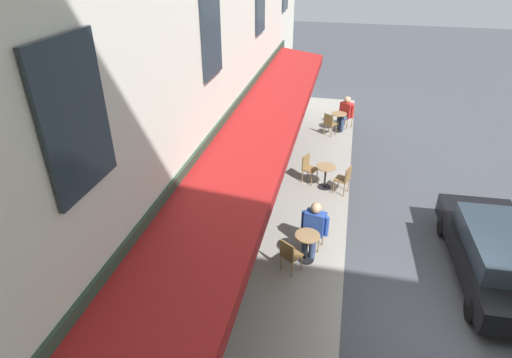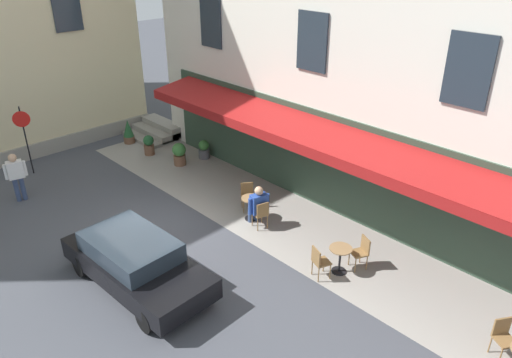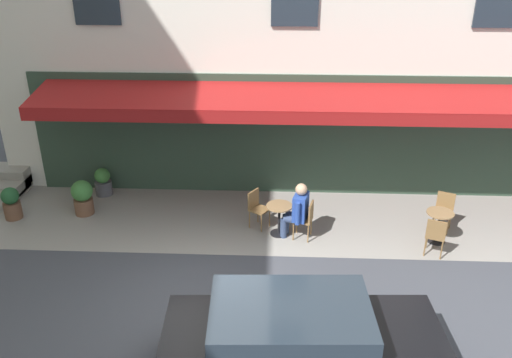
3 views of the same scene
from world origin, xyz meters
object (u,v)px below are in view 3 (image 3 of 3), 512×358
object	(u,v)px
cafe_table_mid_terrace	(279,215)
cafe_chair_wicker_back_row	(436,234)
potted_plant_entrance_left	(83,197)
potted_plant_by_steps	(103,182)
cafe_table_streetside	(439,222)
potted_plant_mid_terrace	(11,203)
cafe_chair_wicker_under_awning	(306,217)
cafe_chair_wicker_by_window	(444,208)
seated_companion_in_blue	(297,209)
parked_car_black	(299,339)
cafe_chair_wicker_corner_right	(257,206)

from	to	relation	value
cafe_table_mid_terrace	cafe_chair_wicker_back_row	world-z (taller)	cafe_chair_wicker_back_row
potted_plant_entrance_left	potted_plant_by_steps	size ratio (longest dim) A/B	1.18
cafe_table_streetside	potted_plant_mid_terrace	distance (m)	10.07
cafe_chair_wicker_under_awning	cafe_chair_wicker_by_window	distance (m)	3.26
cafe_table_mid_terrace	cafe_chair_wicker_by_window	size ratio (longest dim) A/B	0.82
cafe_chair_wicker_under_awning	seated_companion_in_blue	size ratio (longest dim) A/B	0.67
parked_car_black	cafe_chair_wicker_back_row	bearing A→B (deg)	-130.58
cafe_chair_wicker_corner_right	cafe_chair_wicker_by_window	world-z (taller)	same
cafe_chair_wicker_back_row	potted_plant_entrance_left	xyz separation A→B (m)	(8.17, -1.52, -0.08)
cafe_chair_wicker_under_awning	cafe_chair_wicker_back_row	world-z (taller)	same
cafe_chair_wicker_back_row	potted_plant_mid_terrace	world-z (taller)	cafe_chair_wicker_back_row
cafe_chair_wicker_back_row	potted_plant_mid_terrace	distance (m)	9.90
cafe_chair_wicker_by_window	parked_car_black	bearing A→B (deg)	53.16
cafe_table_mid_terrace	parked_car_black	size ratio (longest dim) A/B	0.17
cafe_table_streetside	potted_plant_mid_terrace	xyz separation A→B (m)	(10.05, -0.63, -0.08)
cafe_chair_wicker_corner_right	potted_plant_mid_terrace	bearing A→B (deg)	-1.15
cafe_chair_wicker_by_window	potted_plant_entrance_left	xyz separation A→B (m)	(8.66, -0.36, -0.08)
cafe_table_streetside	cafe_chair_wicker_back_row	xyz separation A→B (m)	(0.23, 0.59, 0.06)
cafe_chair_wicker_under_awning	potted_plant_entrance_left	size ratio (longest dim) A/B	1.02
potted_plant_by_steps	cafe_chair_wicker_by_window	bearing A→B (deg)	170.47
cafe_table_streetside	seated_companion_in_blue	xyz separation A→B (m)	(3.16, -0.06, 0.23)
potted_plant_mid_terrace	potted_plant_by_steps	bearing A→B (deg)	-142.89
cafe_chair_wicker_under_awning	potted_plant_mid_terrace	distance (m)	7.13
potted_plant_mid_terrace	potted_plant_by_steps	size ratio (longest dim) A/B	1.09
potted_plant_mid_terrace	cafe_chair_wicker_under_awning	bearing A→B (deg)	174.99
cafe_table_streetside	cafe_chair_wicker_by_window	xyz separation A→B (m)	(-0.27, -0.57, 0.06)
cafe_table_mid_terrace	potted_plant_mid_terrace	distance (m)	6.51
cafe_table_mid_terrace	seated_companion_in_blue	xyz separation A→B (m)	(-0.40, 0.10, 0.23)
potted_plant_by_steps	parked_car_black	size ratio (longest dim) A/B	0.17
cafe_table_mid_terrace	cafe_chair_wicker_corner_right	bearing A→B (deg)	-33.12
cafe_chair_wicker_by_window	potted_plant_entrance_left	world-z (taller)	cafe_chair_wicker_by_window
potted_plant_mid_terrace	seated_companion_in_blue	bearing A→B (deg)	175.29
cafe_chair_wicker_by_window	seated_companion_in_blue	size ratio (longest dim) A/B	0.67
cafe_chair_wicker_under_awning	cafe_table_streetside	xyz separation A→B (m)	(-2.95, 0.00, -0.06)
cafe_chair_wicker_under_awning	seated_companion_in_blue	distance (m)	0.28
cafe_chair_wicker_under_awning	potted_plant_mid_terrace	xyz separation A→B (m)	(7.11, -0.62, -0.14)
cafe_chair_wicker_corner_right	parked_car_black	bearing A→B (deg)	100.46
cafe_chair_wicker_under_awning	cafe_chair_wicker_back_row	xyz separation A→B (m)	(-2.72, 0.59, 0.00)
cafe_table_mid_terrace	cafe_chair_wicker_under_awning	world-z (taller)	cafe_chair_wicker_under_awning
cafe_table_mid_terrace	potted_plant_mid_terrace	world-z (taller)	potted_plant_mid_terrace
cafe_chair_wicker_by_window	potted_plant_mid_terrace	size ratio (longest dim) A/B	1.12
cafe_chair_wicker_by_window	potted_plant_by_steps	xyz separation A→B (m)	(8.50, -1.43, -0.19)
cafe_chair_wicker_by_window	cafe_table_mid_terrace	bearing A→B (deg)	6.14
cafe_chair_wicker_corner_right	seated_companion_in_blue	distance (m)	1.05
cafe_chair_wicker_back_row	parked_car_black	distance (m)	4.63
cafe_table_mid_terrace	parked_car_black	xyz separation A→B (m)	(-0.32, 4.27, 0.22)
cafe_chair_wicker_corner_right	cafe_chair_wicker_by_window	distance (m)	4.36
cafe_chair_wicker_under_awning	parked_car_black	size ratio (longest dim) A/B	0.21
cafe_chair_wicker_by_window	potted_plant_mid_terrace	xyz separation A→B (m)	(10.32, -0.05, -0.14)
cafe_table_mid_terrace	cafe_chair_wicker_back_row	xyz separation A→B (m)	(-3.33, 0.75, 0.06)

